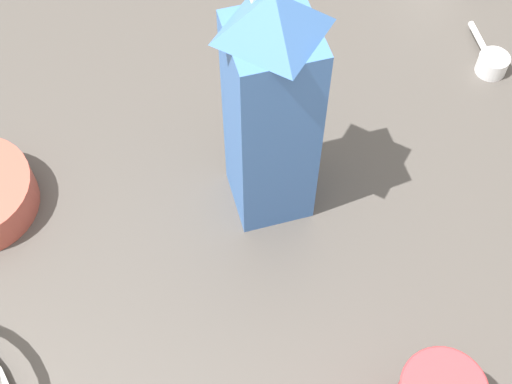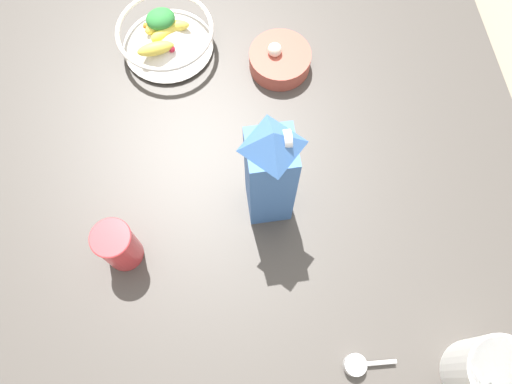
{
  "view_description": "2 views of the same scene",
  "coord_description": "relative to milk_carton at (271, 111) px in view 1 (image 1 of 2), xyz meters",
  "views": [
    {
      "loc": [
        0.06,
        0.42,
        0.74
      ],
      "look_at": [
        -0.05,
        0.02,
        0.1
      ],
      "focal_mm": 50.0,
      "sensor_mm": 36.0,
      "label": 1
    },
    {
      "loc": [
        -0.41,
        0.07,
        1.0
      ],
      "look_at": [
        -0.06,
        0.02,
        0.09
      ],
      "focal_mm": 35.0,
      "sensor_mm": 36.0,
      "label": 2
    }
  ],
  "objects": [
    {
      "name": "measuring_scoop",
      "position": [
        -0.33,
        -0.11,
        -0.14
      ],
      "size": [
        0.04,
        0.09,
        0.03
      ],
      "color": "white",
      "rests_on": "countertop"
    },
    {
      "name": "ground_plane",
      "position": [
        0.07,
        0.0,
        -0.2
      ],
      "size": [
        6.0,
        6.0,
        0.0
      ],
      "primitive_type": "plane",
      "color": "gray"
    },
    {
      "name": "countertop",
      "position": [
        0.07,
        0.0,
        -0.18
      ],
      "size": [
        1.14,
        1.14,
        0.05
      ],
      "color": "#47423D",
      "rests_on": "ground_plane"
    },
    {
      "name": "milk_carton",
      "position": [
        0.0,
        0.0,
        0.0
      ],
      "size": [
        0.08,
        0.08,
        0.3
      ],
      "color": "#3D6BB2",
      "rests_on": "countertop"
    }
  ]
}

